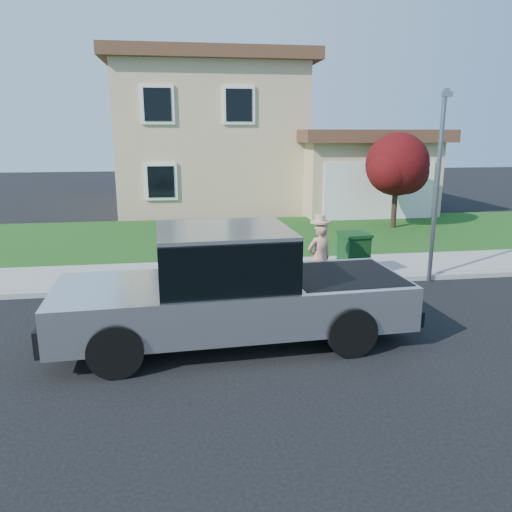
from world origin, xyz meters
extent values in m
plane|color=black|center=(0.00, 0.00, 0.00)|extent=(80.00, 80.00, 0.00)
cube|color=gray|center=(1.00, 2.90, 0.06)|extent=(40.00, 0.20, 0.12)
cube|color=gray|center=(1.00, 4.00, 0.07)|extent=(40.00, 2.00, 0.15)
cube|color=#1A3F12|center=(1.00, 8.50, 0.05)|extent=(40.00, 7.00, 0.10)
cube|color=tan|center=(0.00, 17.00, 3.20)|extent=(8.00, 9.00, 6.40)
cube|color=tan|center=(6.50, 14.00, 1.60)|extent=(5.50, 6.00, 3.20)
cube|color=white|center=(6.50, 10.98, 1.25)|extent=(4.60, 0.12, 2.30)
cube|color=#4C2D1E|center=(0.00, 17.00, 6.60)|extent=(8.80, 9.80, 0.50)
cube|color=#4C2D1E|center=(6.50, 14.00, 3.40)|extent=(6.20, 6.80, 0.50)
cube|color=white|center=(-2.20, 12.45, 4.60)|extent=(1.30, 0.10, 1.50)
cube|color=white|center=(1.00, 12.45, 4.60)|extent=(1.30, 0.10, 1.50)
cube|color=black|center=(-2.20, 12.45, 1.60)|extent=(1.30, 0.10, 1.50)
cylinder|color=black|center=(-2.44, -1.16, 0.42)|extent=(0.85, 0.35, 0.83)
cylinder|color=black|center=(-2.53, 0.76, 0.42)|extent=(0.85, 0.35, 0.83)
cylinder|color=black|center=(1.25, -0.97, 0.42)|extent=(0.85, 0.35, 0.83)
cylinder|color=black|center=(1.16, 0.94, 0.42)|extent=(0.85, 0.35, 0.83)
cube|color=silver|center=(-0.56, -0.10, 0.72)|extent=(6.03, 2.37, 0.75)
cube|color=black|center=(-0.72, -0.11, 1.51)|extent=(2.28, 2.04, 0.89)
cube|color=silver|center=(-0.72, -0.11, 1.97)|extent=(2.28, 2.04, 0.08)
cube|color=black|center=(1.41, -0.01, 1.07)|extent=(1.96, 1.86, 0.06)
cube|color=black|center=(-3.56, -0.25, 0.57)|extent=(0.22, 1.98, 0.42)
cube|color=black|center=(2.43, 0.04, 0.52)|extent=(0.22, 1.98, 0.26)
cube|color=black|center=(-1.61, 0.97, 1.41)|extent=(0.14, 0.23, 0.19)
imported|color=tan|center=(1.59, 2.17, 0.82)|extent=(0.69, 0.57, 1.65)
cylinder|color=tan|center=(1.59, 2.17, 1.67)|extent=(0.44, 0.44, 0.04)
cylinder|color=tan|center=(1.59, 2.17, 1.73)|extent=(0.22, 0.22, 0.15)
cylinder|color=black|center=(6.38, 9.14, 0.89)|extent=(0.20, 0.20, 1.58)
sphere|color=#4B1011|center=(6.38, 9.14, 2.42)|extent=(2.27, 2.27, 2.27)
sphere|color=#4B1011|center=(6.87, 9.43, 2.12)|extent=(1.68, 1.68, 1.68)
sphere|color=#4B1011|center=(5.98, 8.84, 2.22)|extent=(1.58, 1.58, 1.58)
cube|color=#0F3713|center=(2.71, 3.10, 0.63)|extent=(0.66, 0.75, 0.97)
cube|color=#0F3713|center=(2.71, 3.10, 1.15)|extent=(0.73, 0.81, 0.08)
cylinder|color=slate|center=(4.55, 2.75, 2.21)|extent=(0.11, 0.11, 4.43)
cube|color=slate|center=(4.46, 2.55, 4.43)|extent=(0.29, 0.49, 0.11)
cube|color=slate|center=(4.38, 2.34, 4.36)|extent=(0.27, 0.23, 0.11)
camera|label=1|loc=(-1.38, -8.23, 3.57)|focal=35.00mm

